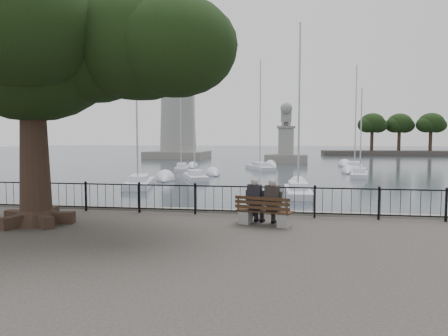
% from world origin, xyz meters
% --- Properties ---
extents(harbor, '(260.00, 260.00, 1.20)m').
position_xyz_m(harbor, '(0.00, 3.00, -0.50)').
color(harbor, slate).
rests_on(harbor, ground).
extents(railing, '(22.06, 0.06, 1.00)m').
position_xyz_m(railing, '(0.00, 2.50, 0.56)').
color(railing, black).
rests_on(railing, ground).
extents(bench, '(1.76, 0.92, 0.89)m').
position_xyz_m(bench, '(1.43, 1.10, 0.31)').
color(bench, gray).
rests_on(bench, ground).
extents(person_left, '(0.52, 0.76, 1.41)m').
position_xyz_m(person_left, '(1.17, 1.27, 0.65)').
color(person_left, black).
rests_on(person_left, ground).
extents(person_right, '(0.52, 0.76, 1.41)m').
position_xyz_m(person_right, '(1.70, 1.13, 0.65)').
color(person_right, black).
rests_on(person_right, ground).
extents(tree, '(10.14, 7.08, 8.28)m').
position_xyz_m(tree, '(-4.67, 0.40, 5.45)').
color(tree, black).
rests_on(tree, ground).
extents(lighthouse, '(10.68, 10.68, 32.46)m').
position_xyz_m(lighthouse, '(-18.00, 62.00, 12.75)').
color(lighthouse, slate).
rests_on(lighthouse, ground).
extents(lion_monument, '(6.15, 6.15, 9.04)m').
position_xyz_m(lion_monument, '(2.00, 49.93, 1.28)').
color(lion_monument, slate).
rests_on(lion_monument, ground).
extents(sailboat_a, '(3.10, 6.38, 10.67)m').
position_xyz_m(sailboat_a, '(-8.90, 17.95, -0.70)').
color(sailboat_a, silver).
rests_on(sailboat_a, ground).
extents(sailboat_b, '(3.44, 5.64, 11.40)m').
position_xyz_m(sailboat_b, '(-5.97, 24.02, -0.67)').
color(sailboat_b, silver).
rests_on(sailboat_b, ground).
extents(sailboat_c, '(1.78, 5.53, 10.94)m').
position_xyz_m(sailboat_c, '(2.83, 15.10, -0.68)').
color(sailboat_c, silver).
rests_on(sailboat_c, ground).
extents(sailboat_d, '(2.46, 5.40, 8.56)m').
position_xyz_m(sailboat_d, '(9.00, 28.83, -0.73)').
color(sailboat_d, silver).
rests_on(sailboat_d, ground).
extents(sailboat_e, '(2.29, 5.13, 10.23)m').
position_xyz_m(sailboat_e, '(-9.84, 33.87, -0.68)').
color(sailboat_e, silver).
rests_on(sailboat_e, ground).
extents(sailboat_f, '(3.98, 6.17, 12.96)m').
position_xyz_m(sailboat_f, '(-0.98, 36.22, -0.64)').
color(sailboat_f, silver).
rests_on(sailboat_f, ground).
extents(sailboat_g, '(2.73, 6.40, 12.57)m').
position_xyz_m(sailboat_g, '(10.16, 39.07, -0.66)').
color(sailboat_g, silver).
rests_on(sailboat_g, ground).
extents(far_shore, '(30.00, 8.60, 9.18)m').
position_xyz_m(far_shore, '(25.54, 79.46, 3.00)').
color(far_shore, '#34302C').
rests_on(far_shore, ground).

